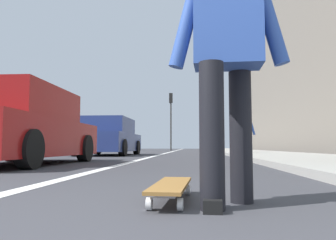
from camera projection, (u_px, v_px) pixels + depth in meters
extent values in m
plane|color=#38383D|center=(186.00, 157.00, 11.01)|extent=(80.00, 80.00, 0.00)
cube|color=silver|center=(171.00, 152.00, 21.04)|extent=(52.00, 0.16, 0.01)
cube|color=#9E9B93|center=(243.00, 152.00, 18.73)|extent=(52.00, 3.20, 0.10)
cube|color=gray|center=(276.00, 70.00, 22.94)|extent=(40.00, 1.20, 11.33)
cylinder|color=white|center=(165.00, 190.00, 2.38)|extent=(0.07, 0.03, 0.07)
cylinder|color=white|center=(188.00, 190.00, 2.35)|extent=(0.07, 0.03, 0.07)
cylinder|color=white|center=(149.00, 204.00, 1.78)|extent=(0.07, 0.03, 0.07)
cylinder|color=white|center=(180.00, 205.00, 1.76)|extent=(0.07, 0.03, 0.07)
cube|color=silver|center=(176.00, 183.00, 2.37)|extent=(0.07, 0.12, 0.02)
cube|color=silver|center=(165.00, 195.00, 1.78)|extent=(0.07, 0.12, 0.02)
cube|color=olive|center=(171.00, 185.00, 2.07)|extent=(0.85, 0.25, 0.02)
cylinder|color=black|center=(212.00, 135.00, 1.82)|extent=(0.14, 0.14, 0.82)
cylinder|color=black|center=(241.00, 136.00, 2.05)|extent=(0.14, 0.14, 0.82)
cube|color=black|center=(213.00, 204.00, 1.79)|extent=(0.27, 0.11, 0.07)
cube|color=#2D4C99|center=(227.00, 18.00, 1.98)|extent=(0.26, 0.41, 0.60)
cylinder|color=#2D4C99|center=(188.00, 20.00, 2.01)|extent=(0.10, 0.24, 0.60)
cylinder|color=#2D4C99|center=(268.00, 16.00, 1.95)|extent=(0.10, 0.24, 0.60)
cube|color=maroon|center=(19.00, 138.00, 6.34)|extent=(4.23, 1.85, 0.70)
cube|color=maroon|center=(16.00, 103.00, 6.25)|extent=(2.33, 1.70, 0.60)
cube|color=#4C606B|center=(44.00, 110.00, 7.40)|extent=(0.05, 1.61, 0.51)
cylinder|color=black|center=(12.00, 148.00, 7.69)|extent=(0.61, 0.22, 0.61)
cylinder|color=black|center=(85.00, 148.00, 7.57)|extent=(0.61, 0.22, 0.61)
cylinder|color=black|center=(29.00, 149.00, 4.96)|extent=(0.61, 0.22, 0.61)
cube|color=navy|center=(109.00, 142.00, 13.03)|extent=(4.36, 1.89, 0.70)
cube|color=navy|center=(108.00, 126.00, 12.94)|extent=(2.41, 1.72, 0.60)
cube|color=#4C606B|center=(116.00, 127.00, 14.12)|extent=(0.06, 1.62, 0.51)
cylinder|color=black|center=(98.00, 147.00, 14.43)|extent=(0.61, 0.23, 0.60)
cylinder|color=black|center=(137.00, 147.00, 14.28)|extent=(0.61, 0.23, 0.60)
cylinder|color=black|center=(75.00, 148.00, 11.76)|extent=(0.61, 0.23, 0.60)
cylinder|color=black|center=(123.00, 148.00, 11.60)|extent=(0.61, 0.23, 0.60)
cylinder|color=#2D2D2D|center=(171.00, 127.00, 26.71)|extent=(0.12, 0.12, 3.91)
cube|color=black|center=(171.00, 98.00, 26.90)|extent=(0.24, 0.28, 0.80)
sphere|color=red|center=(171.00, 95.00, 27.05)|extent=(0.16, 0.16, 0.16)
sphere|color=#392907|center=(171.00, 98.00, 27.03)|extent=(0.16, 0.16, 0.16)
sphere|color=black|center=(171.00, 101.00, 27.01)|extent=(0.16, 0.16, 0.16)
cylinder|color=brown|center=(249.00, 145.00, 13.84)|extent=(0.14, 0.14, 0.82)
cylinder|color=brown|center=(246.00, 145.00, 13.59)|extent=(0.14, 0.14, 0.82)
cube|color=black|center=(249.00, 154.00, 13.81)|extent=(0.26, 0.10, 0.07)
cube|color=#2D4C99|center=(247.00, 128.00, 13.78)|extent=(0.24, 0.40, 0.60)
cylinder|color=#2D4C99|center=(252.00, 128.00, 13.76)|extent=(0.09, 0.24, 0.61)
cylinder|color=#2D4C99|center=(241.00, 128.00, 13.80)|extent=(0.09, 0.24, 0.61)
sphere|color=brown|center=(246.00, 118.00, 13.82)|extent=(0.22, 0.22, 0.22)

